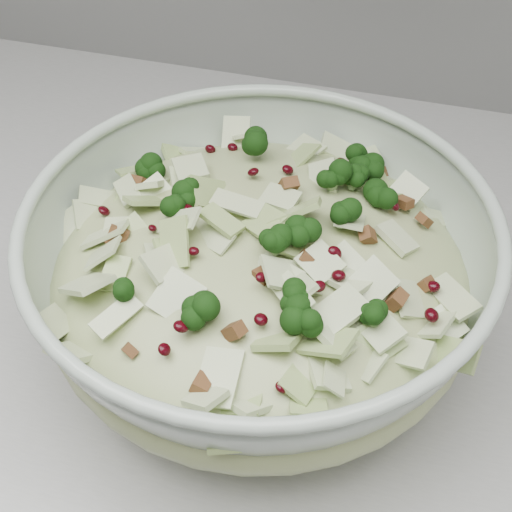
{
  "coord_description": "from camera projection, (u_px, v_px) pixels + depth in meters",
  "views": [
    {
      "loc": [
        0.37,
        1.27,
        1.33
      ],
      "look_at": [
        0.28,
        1.6,
        0.99
      ],
      "focal_mm": 50.0,
      "sensor_mm": 36.0,
      "label": 1
    }
  ],
  "objects": [
    {
      "name": "counter",
      "position": [
        84.0,
        445.0,
        0.99
      ],
      "size": [
        3.6,
        0.6,
        0.9
      ],
      "primitive_type": "cube",
      "color": "#A9A8A4",
      "rests_on": "floor"
    },
    {
      "name": "salad",
      "position": [
        260.0,
        258.0,
        0.49
      ],
      "size": [
        0.35,
        0.35,
        0.13
      ],
      "rotation": [
        0.0,
        0.0,
        -0.22
      ],
      "color": "#A9B97E",
      "rests_on": "mixing_bowl"
    },
    {
      "name": "mixing_bowl",
      "position": [
        260.0,
        279.0,
        0.5
      ],
      "size": [
        0.41,
        0.41,
        0.13
      ],
      "rotation": [
        0.0,
        0.0,
        -0.35
      ],
      "color": "#A9B9A8",
      "rests_on": "counter"
    }
  ]
}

